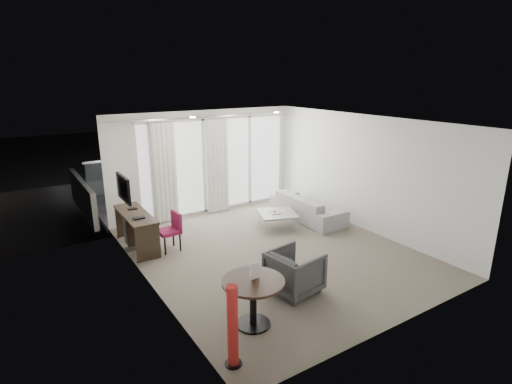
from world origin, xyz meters
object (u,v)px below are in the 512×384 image
desk (137,230)px  desk_chair (169,232)px  rattan_chair_b (232,175)px  red_lamp (233,326)px  rattan_chair_a (221,178)px  tub_armchair (295,272)px  round_table (253,303)px  coffee_table (277,220)px  sofa (307,207)px

desk → desk_chair: (0.50, -0.51, 0.03)m
desk → rattan_chair_b: rattan_chair_b is taller
red_lamp → rattan_chair_a: bearing=63.4°
red_lamp → rattan_chair_b: red_lamp is taller
desk_chair → tub_armchair: 2.87m
round_table → desk_chair: bearing=91.6°
round_table → coffee_table: bearing=49.4°
desk_chair → coffee_table: (2.56, -0.16, -0.21)m
rattan_chair_b → coffee_table: bearing=-111.3°
rattan_chair_b → sofa: bearing=-95.8°
desk → desk_chair: desk_chair is taller
red_lamp → coffee_table: (3.11, 3.45, -0.35)m
round_table → tub_armchair: (1.06, 0.42, 0.00)m
tub_armchair → sofa: 3.51m
sofa → rattan_chair_a: 3.35m
desk_chair → desk: bearing=131.0°
desk → red_lamp: 4.12m
desk_chair → round_table: size_ratio=0.90×
tub_armchair → sofa: tub_armchair is taller
desk → sofa: (4.03, -0.58, -0.06)m
coffee_table → sofa: 0.99m
desk_chair → tub_armchair: desk_chair is taller
tub_armchair → sofa: bearing=-51.8°
sofa → rattan_chair_a: bearing=11.7°
rattan_chair_a → tub_armchair: bearing=-98.0°
desk_chair → tub_armchair: bearing=-69.9°
round_table → rattan_chair_a: (2.77, 6.26, 0.07)m
round_table → rattan_chair_b: 7.25m
coffee_table → rattan_chair_b: (0.81, 3.58, 0.21)m
rattan_chair_a → rattan_chair_b: (0.51, 0.20, -0.02)m
round_table → sofa: bearing=40.9°
desk → tub_armchair: desk is taller
desk → red_lamp: bearing=-90.8°
red_lamp → rattan_chair_b: size_ratio=1.35×
sofa → rattan_chair_a: size_ratio=2.50×
round_table → coffee_table: (2.47, 2.89, -0.16)m
desk_chair → tub_armchair: size_ratio=1.02×
red_lamp → tub_armchair: red_lamp is taller
sofa → round_table: bearing=130.9°
rattan_chair_b → rattan_chair_a: bearing=-166.8°
tub_armchair → sofa: (2.40, 2.57, -0.05)m
sofa → rattan_chair_b: rattan_chair_b is taller
round_table → rattan_chair_a: size_ratio=1.05×
desk_chair → red_lamp: (-0.55, -3.61, 0.14)m
round_table → rattan_chair_a: bearing=66.1°
sofa → rattan_chair_b: size_ratio=2.61×
desk_chair → red_lamp: size_ratio=0.73×
desk_chair → round_table: 3.05m
tub_armchair → desk: bearing=18.7°
tub_armchair → red_lamp: bearing=111.1°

